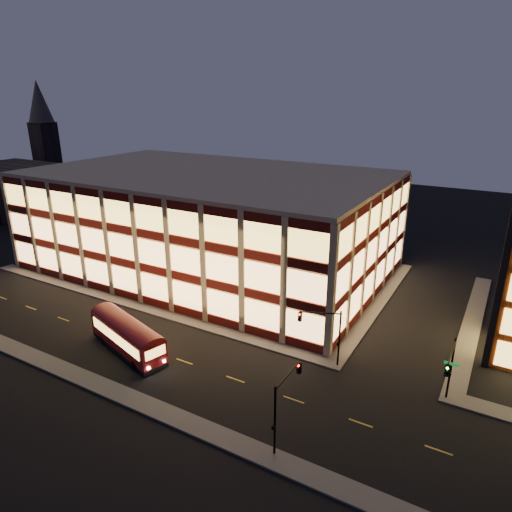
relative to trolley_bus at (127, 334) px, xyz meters
The scene contains 12 objects.
ground 8.50m from the trolley_bus, 117.62° to the left, with size 200.00×200.00×0.00m, color black.
sidewalk_office_south 10.94m from the trolley_bus, 129.39° to the left, with size 54.00×2.00×0.15m, color #514F4C.
sidewalk_office_east 31.03m from the trolley_bus, 51.75° to the left, with size 2.00×30.00×0.15m, color #514F4C.
sidewalk_tower_west 38.80m from the trolley_bus, 38.87° to the left, with size 2.00×30.00×0.15m, color #514F4C.
sidewalk_near 7.12m from the trolley_bus, 123.99° to the right, with size 100.00×2.00×0.15m, color #514F4C.
office_building 25.69m from the trolley_bus, 105.55° to the left, with size 50.45×30.45×14.50m.
church_tower 87.97m from the trolley_bus, 147.34° to the left, with size 5.00×5.00×18.00m, color #2D2621.
church_spire 90.17m from the trolley_bus, 147.34° to the left, with size 6.00×6.00×10.00m, color #4C473F.
traffic_signal_far 19.98m from the trolley_bus, 22.35° to the left, with size 3.79×1.87×6.00m.
traffic_signal_right 30.49m from the trolley_bus, 12.72° to the left, with size 1.20×4.37×6.00m.
traffic_signal_near 20.13m from the trolley_bus, 10.69° to the right, with size 0.32×4.45×6.00m.
trolley_bus is the anchor object (origin of this frame).
Camera 1 is at (35.60, -36.35, 25.33)m, focal length 32.00 mm.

